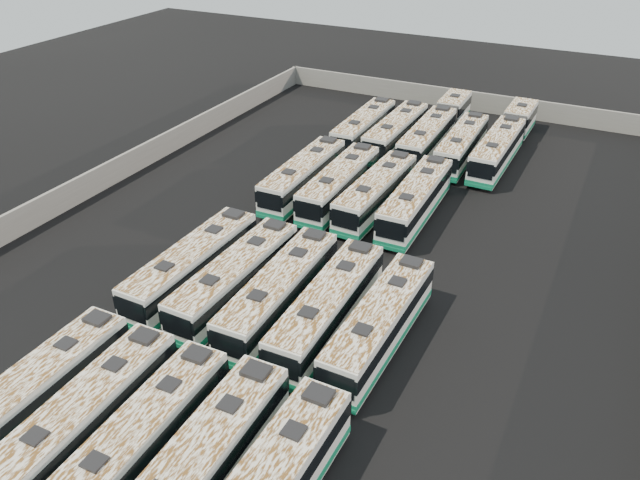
% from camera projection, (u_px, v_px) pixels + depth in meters
% --- Properties ---
extents(ground, '(140.00, 140.00, 0.00)m').
position_uv_depth(ground, '(326.00, 258.00, 44.76)').
color(ground, black).
rests_on(ground, ground).
extents(perimeter_wall, '(45.20, 73.20, 2.20)m').
position_uv_depth(perimeter_wall, '(326.00, 245.00, 44.20)').
color(perimeter_wall, slate).
rests_on(perimeter_wall, ground).
extents(bus_front_far_left, '(2.49, 11.39, 3.20)m').
position_uv_depth(bus_front_far_left, '(34.00, 394.00, 30.92)').
color(bus_front_far_left, silver).
rests_on(bus_front_far_left, ground).
extents(bus_front_left, '(2.73, 11.57, 3.24)m').
position_uv_depth(bus_front_left, '(83.00, 419.00, 29.50)').
color(bus_front_left, silver).
rests_on(bus_front_left, ground).
extents(bus_front_center, '(2.66, 11.47, 3.22)m').
position_uv_depth(bus_front_center, '(139.00, 442.00, 28.35)').
color(bus_front_center, silver).
rests_on(bus_front_center, ground).
extents(bus_front_right, '(2.73, 11.94, 3.35)m').
position_uv_depth(bus_front_right, '(199.00, 468.00, 27.03)').
color(bus_front_right, silver).
rests_on(bus_front_right, ground).
extents(bus_midfront_far_left, '(2.64, 11.80, 3.32)m').
position_uv_depth(bus_midfront_far_left, '(193.00, 265.00, 40.87)').
color(bus_midfront_far_left, silver).
rests_on(bus_midfront_far_left, ground).
extents(bus_midfront_left, '(2.70, 11.72, 3.29)m').
position_uv_depth(bus_midfront_left, '(236.00, 278.00, 39.60)').
color(bus_midfront_left, silver).
rests_on(bus_midfront_left, ground).
extents(bus_midfront_center, '(2.77, 11.87, 3.33)m').
position_uv_depth(bus_midfront_center, '(280.00, 292.00, 38.27)').
color(bus_midfront_center, silver).
rests_on(bus_midfront_center, ground).
extents(bus_midfront_right, '(2.72, 11.87, 3.33)m').
position_uv_depth(bus_midfront_right, '(328.00, 308.00, 36.92)').
color(bus_midfront_right, silver).
rests_on(bus_midfront_right, ground).
extents(bus_midfront_far_right, '(2.63, 11.62, 3.26)m').
position_uv_depth(bus_midfront_far_right, '(380.00, 324.00, 35.65)').
color(bus_midfront_far_right, silver).
rests_on(bus_midfront_far_right, ground).
extents(bus_midback_far_left, '(2.67, 11.80, 3.32)m').
position_uv_depth(bus_midback_far_left, '(303.00, 176.00, 52.77)').
color(bus_midback_far_left, silver).
rests_on(bus_midback_far_left, ground).
extents(bus_midback_left, '(2.71, 11.78, 3.31)m').
position_uv_depth(bus_midback_left, '(339.00, 184.00, 51.44)').
color(bus_midback_left, silver).
rests_on(bus_midback_left, ground).
extents(bus_midback_center, '(2.75, 11.64, 3.26)m').
position_uv_depth(bus_midback_center, '(376.00, 192.00, 50.14)').
color(bus_midback_center, silver).
rests_on(bus_midback_center, ground).
extents(bus_midback_right, '(2.72, 11.86, 3.33)m').
position_uv_depth(bus_midback_right, '(416.00, 200.00, 48.94)').
color(bus_midback_right, silver).
rests_on(bus_midback_right, ground).
extents(bus_back_far_left, '(2.66, 11.62, 3.26)m').
position_uv_depth(bus_back_far_left, '(364.00, 128.00, 62.63)').
color(bus_back_far_left, silver).
rests_on(bus_back_far_left, ground).
extents(bus_back_left, '(2.57, 11.85, 3.34)m').
position_uv_depth(bus_back_left, '(396.00, 132.00, 61.49)').
color(bus_back_left, silver).
rests_on(bus_back_left, ground).
extents(bus_back_center, '(2.83, 18.31, 3.31)m').
position_uv_depth(bus_back_center, '(436.00, 128.00, 62.62)').
color(bus_back_center, silver).
rests_on(bus_back_center, ground).
extents(bus_back_right, '(2.67, 11.48, 3.22)m').
position_uv_depth(bus_back_right, '(461.00, 145.00, 58.81)').
color(bus_back_right, silver).
rests_on(bus_back_right, ground).
extents(bus_back_far_right, '(2.76, 18.35, 3.32)m').
position_uv_depth(bus_back_far_right, '(505.00, 139.00, 60.02)').
color(bus_back_far_right, silver).
rests_on(bus_back_far_right, ground).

